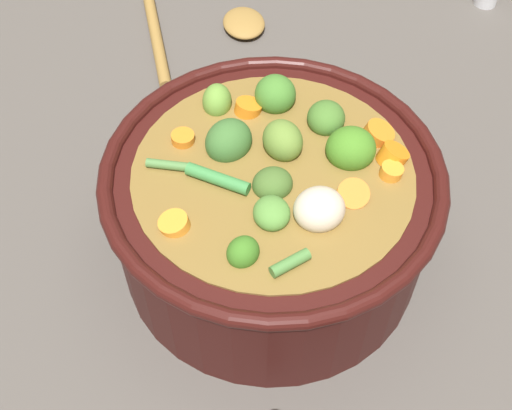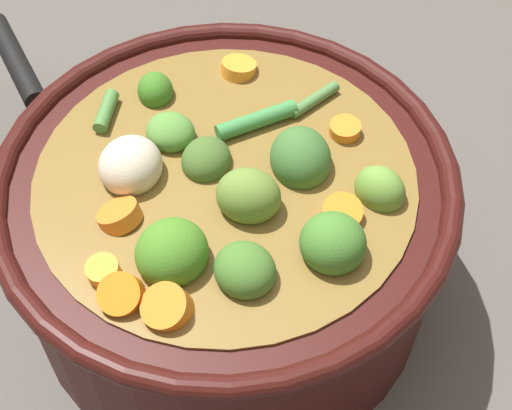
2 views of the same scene
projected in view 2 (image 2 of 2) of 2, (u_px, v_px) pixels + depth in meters
name	position (u px, v px, depth m)	size (l,w,h in m)	color
ground_plane	(230.00, 280.00, 0.57)	(1.10, 1.10, 0.00)	#514C47
cooking_pot	(228.00, 227.00, 0.52)	(0.29, 0.29, 0.14)	#38110F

